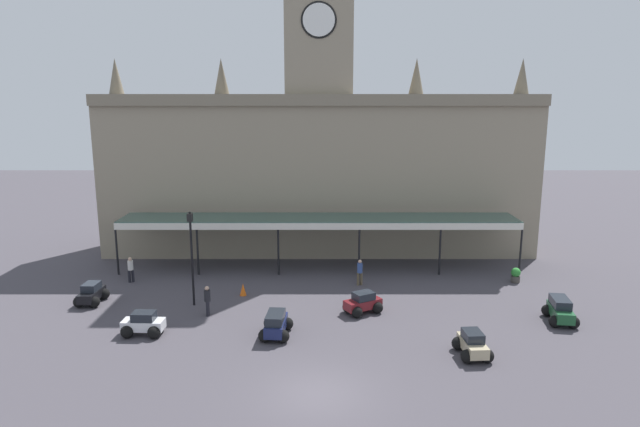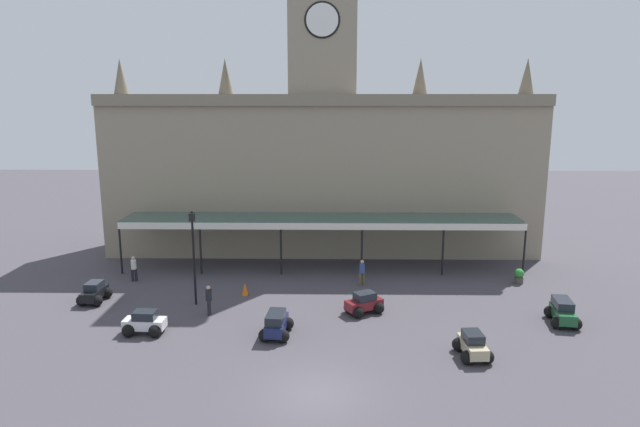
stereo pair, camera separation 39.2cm
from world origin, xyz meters
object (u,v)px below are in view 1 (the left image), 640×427
Objects in this scene: car_white_sedan at (145,325)px; planter_near_kerb at (517,275)px; pedestrian_beside_cars at (361,271)px; victorian_lamppost at (193,248)px; car_maroon_sedan at (364,304)px; car_green_estate at (562,312)px; car_black_sedan at (93,295)px; traffic_cone at (245,289)px; pedestrian_near_entrance at (209,299)px; pedestrian_crossing_forecourt at (132,268)px; car_navy_estate at (277,325)px; car_beige_sedan at (474,346)px.

planter_near_kerb is at bearing 20.64° from car_white_sedan.
victorian_lamppost is (-9.74, -3.46, 2.46)m from pedestrian_beside_cars.
pedestrian_beside_cars reaches higher than car_maroon_sedan.
car_green_estate is 11.79m from pedestrian_beside_cars.
car_black_sedan is 1.25× the size of pedestrian_beside_cars.
victorian_lamppost is (1.62, 4.05, 2.87)m from car_white_sedan.
victorian_lamppost reaches higher than traffic_cone.
planter_near_kerb is (18.72, 5.57, -0.42)m from pedestrian_near_entrance.
car_maroon_sedan is at bearing -19.77° from pedestrian_crossing_forecourt.
planter_near_kerb is at bearing 16.58° from pedestrian_near_entrance.
pedestrian_crossing_forecourt is 1.74× the size of planter_near_kerb.
pedestrian_near_entrance is (6.04, -5.58, 0.00)m from pedestrian_crossing_forecourt.
victorian_lamppost reaches higher than planter_near_kerb.
car_green_estate is at bearing -2.65° from pedestrian_near_entrance.
traffic_cone is 0.78× the size of planter_near_kerb.
traffic_cone is (-2.43, 5.82, -0.19)m from car_navy_estate.
car_beige_sedan is at bearing -48.47° from car_maroon_sedan.
car_black_sedan and car_white_sedan have the same top height.
pedestrian_beside_cars is at bearing 11.33° from car_black_sedan.
pedestrian_near_entrance is (-13.13, 4.88, 0.41)m from car_beige_sedan.
car_maroon_sedan is (-4.64, 5.24, 0.00)m from car_beige_sedan.
pedestrian_beside_cars is 7.40m from traffic_cone.
car_maroon_sedan is 2.34× the size of planter_near_kerb.
pedestrian_beside_cars is (0.15, 4.65, 0.41)m from car_maroon_sedan.
car_black_sedan is 8.68m from traffic_cone.
car_green_estate is 20.29m from victorian_lamppost.
pedestrian_beside_cars reaches higher than car_navy_estate.
car_black_sedan reaches higher than traffic_cone.
pedestrian_near_entrance is 3.11m from victorian_lamppost.
victorian_lamppost is 20.43m from planter_near_kerb.
car_beige_sedan is (20.21, -6.74, 0.00)m from car_black_sedan.
pedestrian_crossing_forecourt is 24.76m from planter_near_kerb.
car_maroon_sedan is 0.97× the size of car_navy_estate.
car_maroon_sedan is 15.45m from pedestrian_crossing_forecourt.
car_maroon_sedan is (15.57, -1.50, 0.00)m from car_black_sedan.
pedestrian_near_entrance is at bearing 145.67° from car_navy_estate.
planter_near_kerb is at bearing 3.19° from pedestrian_beside_cars.
car_green_estate is at bearing 4.32° from car_white_sedan.
pedestrian_near_entrance reaches higher than traffic_cone.
car_maroon_sedan is at bearing -153.01° from planter_near_kerb.
traffic_cone is (2.60, 1.58, -3.00)m from victorian_lamppost.
traffic_cone is at bearing -18.04° from pedestrian_crossing_forecourt.
car_green_estate is 6.45m from planter_near_kerb.
pedestrian_crossing_forecourt is 1.00× the size of pedestrian_beside_cars.
car_maroon_sedan is at bearing -91.86° from pedestrian_beside_cars.
pedestrian_crossing_forecourt is (-14.53, 5.22, 0.41)m from car_maroon_sedan.
car_beige_sedan is 15.88m from victorian_lamppost.
car_black_sedan is 0.93× the size of car_maroon_sedan.
pedestrian_crossing_forecourt is (1.04, 3.72, 0.41)m from car_black_sedan.
pedestrian_near_entrance is 3.51m from traffic_cone.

